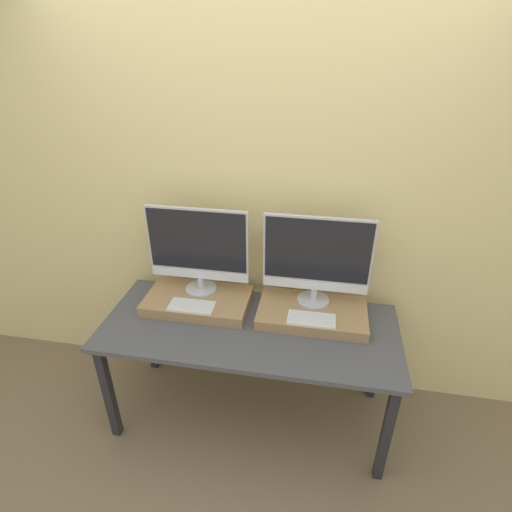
{
  "coord_description": "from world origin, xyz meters",
  "views": [
    {
      "loc": [
        0.37,
        -1.45,
        2.21
      ],
      "look_at": [
        0.0,
        0.58,
        1.08
      ],
      "focal_mm": 28.0,
      "sensor_mm": 36.0,
      "label": 1
    }
  ],
  "objects_px": {
    "monitor_left": "(198,248)",
    "keyboard_right": "(311,319)",
    "keyboard_left": "(192,306)",
    "monitor_right": "(317,258)"
  },
  "relations": [
    {
      "from": "monitor_left",
      "to": "keyboard_left",
      "type": "relative_size",
      "value": 2.3
    },
    {
      "from": "monitor_left",
      "to": "monitor_right",
      "type": "xyz_separation_m",
      "value": [
        0.71,
        0.0,
        0.0
      ]
    },
    {
      "from": "keyboard_left",
      "to": "keyboard_right",
      "type": "height_order",
      "value": "same"
    },
    {
      "from": "monitor_left",
      "to": "keyboard_right",
      "type": "height_order",
      "value": "monitor_left"
    },
    {
      "from": "monitor_right",
      "to": "keyboard_left",
      "type": "bearing_deg",
      "value": -165.01
    },
    {
      "from": "monitor_left",
      "to": "keyboard_left",
      "type": "height_order",
      "value": "monitor_left"
    },
    {
      "from": "keyboard_left",
      "to": "keyboard_right",
      "type": "bearing_deg",
      "value": 0.0
    },
    {
      "from": "monitor_right",
      "to": "keyboard_right",
      "type": "relative_size",
      "value": 2.3
    },
    {
      "from": "keyboard_left",
      "to": "monitor_right",
      "type": "xyz_separation_m",
      "value": [
        0.71,
        0.19,
        0.29
      ]
    },
    {
      "from": "monitor_right",
      "to": "keyboard_right",
      "type": "height_order",
      "value": "monitor_right"
    }
  ]
}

